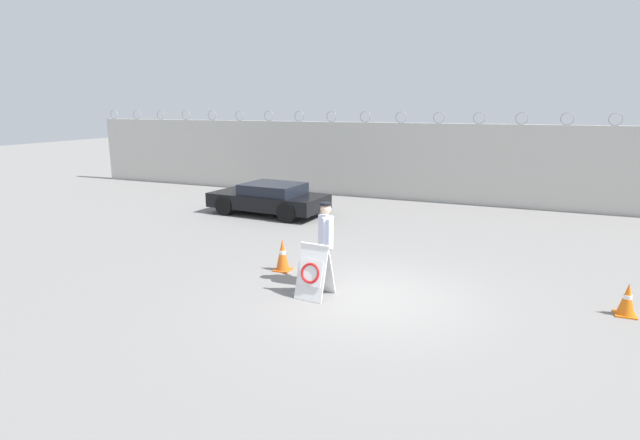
% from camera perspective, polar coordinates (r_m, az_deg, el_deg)
% --- Properties ---
extents(ground_plane, '(90.00, 90.00, 0.00)m').
position_cam_1_polar(ground_plane, '(10.41, 6.30, -8.96)').
color(ground_plane, gray).
extents(perimeter_wall, '(36.00, 0.30, 3.63)m').
position_cam_1_polar(perimeter_wall, '(20.73, 15.29, 6.22)').
color(perimeter_wall, beige).
rests_on(perimeter_wall, ground_plane).
extents(barricade_sign, '(0.68, 0.75, 1.12)m').
position_cam_1_polar(barricade_sign, '(10.29, -0.68, -5.83)').
color(barricade_sign, white).
rests_on(barricade_sign, ground_plane).
extents(security_guard, '(0.48, 0.69, 1.85)m').
position_cam_1_polar(security_guard, '(10.83, 0.68, -2.16)').
color(security_guard, '#232838').
rests_on(security_guard, ground_plane).
extents(traffic_cone_near, '(0.37, 0.37, 0.64)m').
position_cam_1_polar(traffic_cone_near, '(11.10, 31.68, -7.73)').
color(traffic_cone_near, orange).
rests_on(traffic_cone_near, ground_plane).
extents(traffic_cone_mid, '(0.38, 0.38, 0.79)m').
position_cam_1_polar(traffic_cone_mid, '(11.96, -4.30, -3.98)').
color(traffic_cone_mid, orange).
rests_on(traffic_cone_mid, ground_plane).
extents(parked_car_front_coupe, '(4.34, 2.23, 1.14)m').
position_cam_1_polar(parked_car_front_coupe, '(18.16, -5.81, 2.51)').
color(parked_car_front_coupe, black).
rests_on(parked_car_front_coupe, ground_plane).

